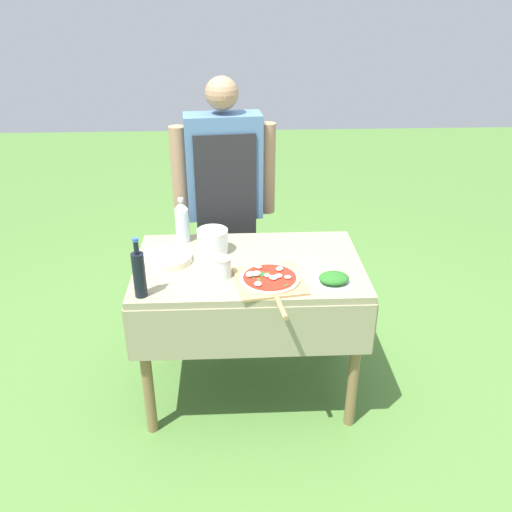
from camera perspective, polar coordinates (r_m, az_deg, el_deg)
The scene contains 10 objects.
ground_plane at distance 3.24m, azimuth -0.68°, elevation -13.64°, with size 12.00×12.00×0.00m, color #517F38.
prep_table at distance 2.84m, azimuth -0.76°, elevation -3.00°, with size 1.18×0.75×0.82m.
person_cook at distance 3.30m, azimuth -3.33°, elevation 6.75°, with size 0.61×0.24×1.64m.
pizza_on_peel at distance 2.59m, azimuth 1.44°, elevation -2.55°, with size 0.36×0.51×0.05m.
oil_bottle at distance 2.50m, azimuth -12.21°, elevation -1.81°, with size 0.06×0.06×0.29m.
water_bottle at distance 2.99m, azimuth -7.79°, elevation 3.64°, with size 0.08×0.08×0.25m.
herb_container at distance 2.61m, azimuth 8.20°, elevation -2.39°, with size 0.18×0.16×0.05m.
mixing_tub at distance 2.87m, azimuth -4.58°, elevation 1.59°, with size 0.16×0.16×0.13m, color silver.
plate_stack at distance 2.82m, azimuth -9.24°, elevation -0.24°, with size 0.25×0.25×0.03m.
sauce_jar at distance 2.64m, azimuth -3.56°, elevation -1.29°, with size 0.09×0.09×0.10m.
Camera 1 is at (-0.08, -2.45, 2.12)m, focal length 38.00 mm.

